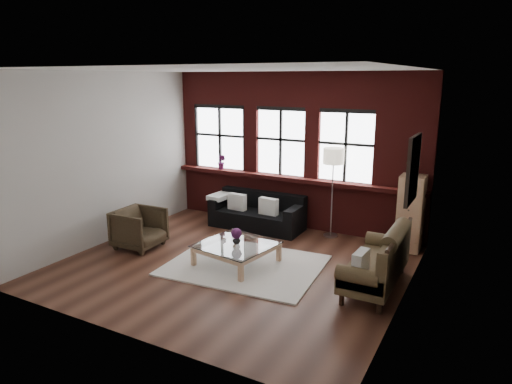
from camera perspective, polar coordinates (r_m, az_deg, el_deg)
The scene contains 26 objects.
floor at distance 7.82m, azimuth -2.77°, elevation -9.06°, with size 5.50×5.50×0.00m, color #3D2016.
ceiling at distance 7.19m, azimuth -3.08°, elevation 15.07°, with size 5.50×5.50×0.00m, color white.
wall_back at distance 9.53m, azimuth 4.92°, elevation 5.15°, with size 5.50×5.50×0.00m, color #B5B1A8.
wall_front at distance 5.43m, azimuth -16.72°, elevation -2.30°, with size 5.50×5.50×0.00m, color #B5B1A8.
wall_left at distance 9.06m, azimuth -18.01°, elevation 4.04°, with size 5.00×5.00×0.00m, color #B5B1A8.
wall_right at distance 6.40m, azimuth 18.66°, elevation 0.01°, with size 5.00×5.00×0.00m, color #B5B1A8.
brick_backwall at distance 9.48m, azimuth 4.77°, elevation 5.10°, with size 5.50×0.12×3.20m, color #541513, non-canonical shape.
sill_ledge at distance 9.50m, azimuth 4.48°, elevation 1.69°, with size 5.50×0.30×0.08m, color #541513.
window_left at distance 10.31m, azimuth -4.45°, elevation 6.68°, with size 1.38×0.10×1.50m, color black, non-canonical shape.
window_mid at distance 9.59m, azimuth 3.16°, elevation 6.14°, with size 1.38×0.10×1.50m, color black, non-canonical shape.
window_right at distance 9.09m, azimuth 11.21°, elevation 5.45°, with size 1.38×0.10×1.50m, color black, non-canonical shape.
wall_poster at distance 6.64m, azimuth 19.04°, elevation 2.68°, with size 0.05×0.74×0.94m, color black, non-canonical shape.
shag_rug at distance 7.77m, azimuth -1.39°, elevation -9.12°, with size 2.48×1.95×0.03m, color silver.
dark_sofa at distance 9.53m, azimuth 0.10°, elevation -2.50°, with size 1.95×0.79×0.70m, color black, non-canonical shape.
pillow_a at distance 9.59m, azimuth -2.38°, elevation -1.23°, with size 0.40×0.14×0.34m, color silver.
pillow_b at distance 9.25m, azimuth 1.58°, elevation -1.81°, with size 0.40×0.14×0.34m, color silver.
vintage_settee at distance 7.07m, azimuth 14.71°, elevation -8.03°, with size 0.78×1.75×0.94m, color #473821, non-canonical shape.
pillow_settee at distance 6.57m, azimuth 12.94°, elevation -8.63°, with size 0.14×0.38×0.34m, color silver.
armchair at distance 8.73m, azimuth -14.38°, elevation -4.43°, with size 0.78×0.81×0.73m, color #2E2417.
coffee_table at distance 7.77m, azimuth -2.44°, elevation -7.77°, with size 1.14×1.14×0.38m, color tan, non-canonical shape.
vase at distance 7.68m, azimuth -2.46°, elevation -5.96°, with size 0.14×0.14×0.14m, color #B2B2B2.
flowers at distance 7.64m, azimuth -2.47°, elevation -5.20°, with size 0.18×0.18×0.18m, color #551D50.
drawer_chest at distance 8.70m, azimuth 18.75°, elevation -2.54°, with size 0.43×0.43×1.39m, color tan.
potted_plant_top at distance 8.50m, azimuth 19.20°, elevation 2.92°, with size 0.27×0.23×0.30m, color #2D5923.
floor_lamp at distance 9.00m, azimuth 9.52°, elevation 0.32°, with size 0.40×0.40×1.92m, color #A5A5A8, non-canonical shape.
sill_plant at distance 10.23m, azimuth -4.32°, elevation 3.78°, with size 0.19×0.15×0.34m, color #551D50.
Camera 1 is at (3.74, -6.15, 3.08)m, focal length 32.00 mm.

